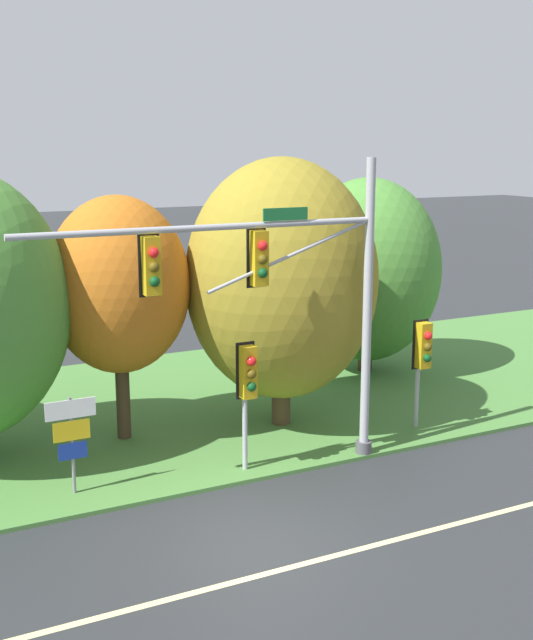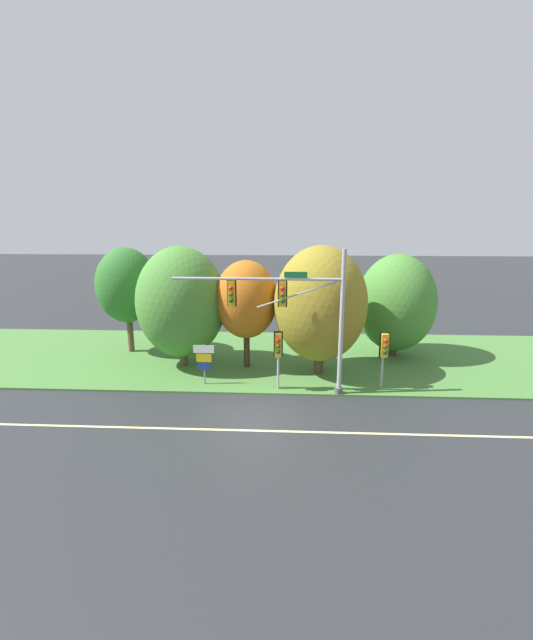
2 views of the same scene
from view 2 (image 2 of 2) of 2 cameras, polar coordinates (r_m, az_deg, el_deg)
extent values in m
plane|color=#282B2D|center=(19.72, -1.74, -12.87)|extent=(160.00, 160.00, 0.00)
cube|color=beige|center=(18.65, -2.05, -14.51)|extent=(36.00, 0.16, 0.01)
cube|color=#477A38|center=(27.31, -0.35, -4.99)|extent=(48.00, 11.50, 0.10)
cylinder|color=#9EA0A5|center=(21.07, 9.96, -0.53)|extent=(0.22, 0.22, 7.22)
cylinder|color=#4C4C51|center=(22.17, 9.59, -9.22)|extent=(0.40, 0.40, 0.30)
cylinder|color=#9EA0A5|center=(20.53, -1.30, 5.51)|extent=(8.23, 0.14, 0.14)
cylinder|color=#9EA0A5|center=(20.60, 4.43, 3.52)|extent=(4.14, 0.08, 1.48)
cube|color=gold|center=(20.60, 2.15, 3.47)|extent=(0.34, 0.28, 1.22)
cube|color=black|center=(20.76, 2.16, 3.55)|extent=(0.46, 0.04, 1.34)
sphere|color=red|center=(20.37, 2.15, 4.21)|extent=(0.22, 0.22, 0.22)
sphere|color=#51420C|center=(20.42, 2.14, 3.38)|extent=(0.22, 0.22, 0.22)
sphere|color=#0C4219|center=(20.48, 2.14, 2.55)|extent=(0.22, 0.22, 0.22)
cube|color=gold|center=(20.78, -4.70, 3.52)|extent=(0.34, 0.28, 1.22)
cube|color=black|center=(20.94, -4.65, 3.60)|extent=(0.46, 0.04, 1.34)
sphere|color=red|center=(20.55, -4.79, 4.26)|extent=(0.22, 0.22, 0.22)
sphere|color=#51420C|center=(20.61, -4.77, 3.43)|extent=(0.22, 0.22, 0.22)
sphere|color=#0C4219|center=(20.66, -4.75, 2.61)|extent=(0.22, 0.22, 0.22)
cube|color=#196B33|center=(20.40, 3.92, 6.05)|extent=(1.10, 0.04, 0.28)
cylinder|color=#9EA0A5|center=(22.99, 15.23, -5.24)|extent=(0.12, 0.12, 2.87)
cube|color=gold|center=(22.54, 15.47, -3.30)|extent=(0.34, 0.28, 1.22)
cube|color=black|center=(22.69, 15.39, -3.18)|extent=(0.46, 0.04, 1.34)
sphere|color=red|center=(22.29, 15.62, -2.69)|extent=(0.22, 0.22, 0.22)
sphere|color=#51420C|center=(22.38, 15.57, -3.43)|extent=(0.22, 0.22, 0.22)
sphere|color=#0C4219|center=(22.46, 15.52, -4.16)|extent=(0.22, 0.22, 0.22)
cylinder|color=#9EA0A5|center=(21.89, 1.57, -5.54)|extent=(0.12, 0.12, 2.99)
cube|color=gold|center=(21.41, 1.57, -3.35)|extent=(0.34, 0.28, 1.22)
cube|color=black|center=(21.56, 1.58, -3.23)|extent=(0.46, 0.04, 1.34)
sphere|color=red|center=(21.15, 1.56, -2.72)|extent=(0.22, 0.22, 0.22)
sphere|color=#51420C|center=(21.24, 1.56, -3.50)|extent=(0.22, 0.22, 0.22)
sphere|color=#0C4219|center=(21.33, 1.55, -4.26)|extent=(0.22, 0.22, 0.22)
cylinder|color=slate|center=(22.91, -8.31, -5.85)|extent=(0.08, 0.08, 2.20)
cube|color=white|center=(22.61, -8.39, -3.86)|extent=(1.09, 0.03, 0.41)
cube|color=gold|center=(22.76, -8.35, -5.03)|extent=(0.80, 0.03, 0.44)
cube|color=#193399|center=(22.92, -8.31, -6.14)|extent=(0.63, 0.03, 0.37)
cylinder|color=brown|center=(29.28, -17.75, -0.84)|extent=(0.38, 0.38, 3.35)
ellipsoid|color=#2D6B28|center=(28.74, -18.15, 4.43)|extent=(3.84, 3.84, 4.80)
cylinder|color=brown|center=(25.99, -11.04, -3.33)|extent=(0.52, 0.52, 2.41)
ellipsoid|color=#478433|center=(25.35, -11.31, 2.37)|extent=(5.18, 5.18, 6.47)
cylinder|color=#423021|center=(25.15, -2.66, -2.89)|extent=(0.36, 0.36, 3.06)
ellipsoid|color=#B76019|center=(24.55, -2.72, 2.75)|extent=(3.60, 3.60, 4.50)
cylinder|color=#4C3823|center=(24.35, 7.01, -4.11)|extent=(0.51, 0.51, 2.60)
ellipsoid|color=olive|center=(23.66, 7.20, 2.14)|extent=(5.12, 5.12, 6.40)
cylinder|color=#423021|center=(28.42, 16.59, -2.51)|extent=(0.49, 0.49, 2.09)
ellipsoid|color=#478433|center=(27.87, 16.92, 2.19)|extent=(4.85, 4.85, 6.06)
camera|label=1|loc=(9.24, -56.37, 0.02)|focal=45.00mm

